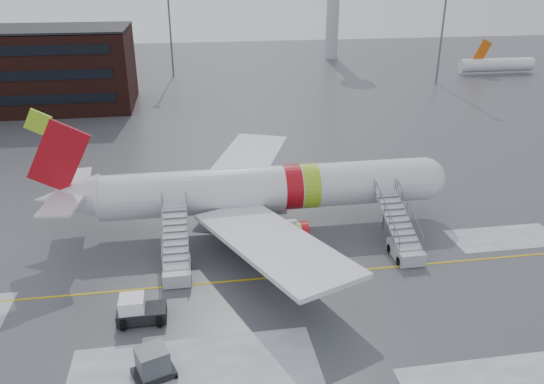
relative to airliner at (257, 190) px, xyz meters
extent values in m
plane|color=#494C4F|center=(0.09, -7.49, -3.42)|extent=(260.00, 260.00, 0.00)
cylinder|color=silver|center=(0.95, 0.00, 0.08)|extent=(28.00, 3.80, 3.80)
sphere|color=silver|center=(14.95, 0.00, 0.08)|extent=(3.80, 3.80, 3.80)
cube|color=black|center=(16.00, 0.00, 0.58)|extent=(1.09, 1.60, 0.97)
cone|color=silver|center=(-15.45, 0.00, 0.33)|extent=(5.20, 3.72, 3.72)
cube|color=#AB0D16|center=(-15.55, 0.00, 3.88)|extent=(5.27, 0.30, 6.09)
cube|color=#9FD321|center=(-16.65, 0.00, 6.68)|extent=(2.16, 0.26, 2.16)
cube|color=silver|center=(-15.25, 2.60, 0.98)|extent=(3.07, 4.85, 0.18)
cube|color=silver|center=(-15.25, -2.60, 0.98)|extent=(3.07, 4.85, 0.18)
cube|color=silver|center=(-0.05, 8.50, -0.52)|extent=(10.72, 15.97, 1.13)
cube|color=silver|center=(-0.05, -8.50, -0.52)|extent=(10.72, 15.97, 1.13)
cylinder|color=silver|center=(1.45, 5.20, -1.87)|extent=(3.40, 2.10, 2.10)
cylinder|color=silver|center=(1.45, -5.20, -1.87)|extent=(3.40, 2.10, 2.10)
cylinder|color=#595B60|center=(12.95, 0.00, -2.52)|extent=(0.20, 0.20, 1.80)
cylinder|color=black|center=(12.95, 0.00, -2.97)|extent=(0.90, 0.56, 0.90)
cylinder|color=black|center=(0.45, 2.40, -2.97)|extent=(0.90, 0.56, 0.90)
cylinder|color=black|center=(0.45, -2.40, -2.97)|extent=(0.90, 0.56, 0.90)
cube|color=#AEB0B5|center=(10.62, -7.30, -2.87)|extent=(2.00, 3.20, 1.00)
cube|color=#AEB0B5|center=(10.62, -5.20, -1.19)|extent=(1.90, 5.87, 2.52)
cube|color=#AEB0B5|center=(10.62, -1.90, -0.02)|extent=(1.90, 1.40, 0.15)
cylinder|color=#595B60|center=(10.62, -2.30, -1.72)|extent=(0.16, 0.16, 3.40)
cylinder|color=black|center=(9.72, -8.30, -3.07)|extent=(0.25, 0.70, 0.70)
cylinder|color=black|center=(11.52, -6.30, -3.07)|extent=(0.25, 0.70, 0.70)
cube|color=silver|center=(-6.92, -7.30, -2.87)|extent=(2.00, 3.20, 1.00)
cube|color=silver|center=(-6.92, -5.20, -1.19)|extent=(1.90, 5.87, 2.52)
cube|color=silver|center=(-6.92, -1.90, -0.02)|extent=(1.90, 1.40, 0.15)
cylinder|color=#595B60|center=(-6.92, -2.30, -1.72)|extent=(0.16, 0.16, 3.40)
cylinder|color=black|center=(-7.82, -8.30, -3.07)|extent=(0.25, 0.70, 0.70)
cylinder|color=black|center=(-6.02, -6.30, -3.07)|extent=(0.25, 0.70, 0.70)
cube|color=black|center=(-9.11, -12.11, -2.92)|extent=(3.10, 1.67, 0.77)
cube|color=white|center=(-9.66, -12.11, -2.15)|extent=(1.56, 1.56, 1.00)
cube|color=black|center=(-9.66, -12.11, -1.76)|extent=(1.33, 1.44, 0.17)
cylinder|color=black|center=(-10.21, -12.89, -3.03)|extent=(0.34, 0.78, 0.77)
cylinder|color=black|center=(-8.00, -12.88, -3.03)|extent=(0.34, 0.78, 0.77)
cylinder|color=black|center=(-10.22, -11.34, -3.03)|extent=(0.34, 0.78, 0.77)
cylinder|color=black|center=(-8.01, -11.33, -3.03)|extent=(0.34, 0.78, 0.77)
cube|color=black|center=(-8.17, -17.41, -3.17)|extent=(2.64, 2.27, 0.35)
cube|color=#4F5256|center=(-8.17, -17.41, -2.36)|extent=(2.03, 1.97, 1.51)
cylinder|color=black|center=(-7.16, -16.70, -3.27)|extent=(0.27, 0.35, 0.30)
cylinder|color=#595B60|center=(42.09, 54.51, 6.18)|extent=(0.36, 0.36, 19.20)
cylinder|color=#595B60|center=(-7.91, 70.51, 6.18)|extent=(0.36, 0.36, 19.20)
camera|label=1|loc=(-5.38, -41.14, 17.55)|focal=35.00mm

